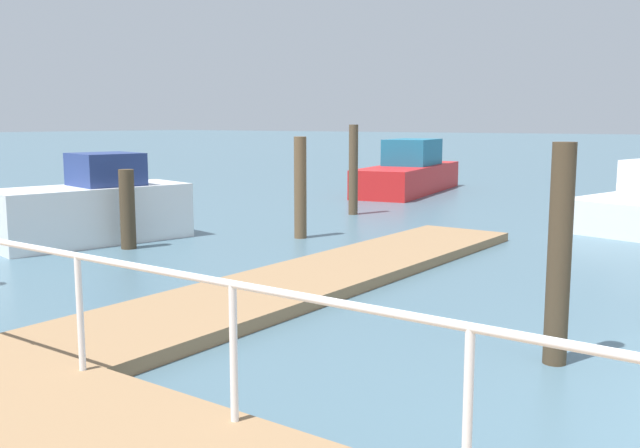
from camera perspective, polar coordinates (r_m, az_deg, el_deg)
floating_dock at (r=11.62m, az=-0.24°, el=-4.32°), size 11.61×2.00×0.18m
dock_piling_0 at (r=15.92m, az=-1.60°, el=2.94°), size 0.28×0.28×2.29m
dock_piling_1 at (r=7.99m, az=18.75°, el=-2.39°), size 0.25×0.25×2.41m
dock_piling_4 at (r=15.14m, az=-15.28°, el=1.15°), size 0.31×0.31×1.65m
dock_piling_5 at (r=20.02m, az=2.71°, el=4.38°), size 0.26×0.26×2.54m
moored_boat_2 at (r=26.73m, az=7.22°, el=4.11°), size 7.26×3.32×1.97m
moored_boat_4 at (r=16.22m, az=-17.80°, el=1.21°), size 4.37×2.50×1.94m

